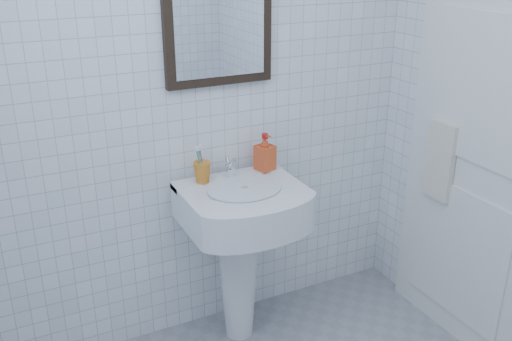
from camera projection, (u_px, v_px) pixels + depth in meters
wall_back at (195, 84)px, 2.53m from camera, size 2.20×0.02×2.50m
washbasin at (240, 237)px, 2.66m from camera, size 0.54×0.40×0.83m
faucet at (230, 168)px, 2.62m from camera, size 0.04×0.10×0.11m
toothbrush_cup at (202, 172)px, 2.57m from camera, size 0.09×0.09×0.10m
soap_dispenser at (265, 152)px, 2.69m from camera, size 0.10×0.10×0.18m
wall_mirror at (218, 14)px, 2.45m from camera, size 0.50×0.04×0.62m
bathroom_door at (478, 145)px, 2.53m from camera, size 0.04×0.80×2.00m
towel_ring at (448, 124)px, 2.64m from camera, size 0.01×0.18×0.18m
hand_towel at (440, 161)px, 2.70m from camera, size 0.03×0.16×0.38m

